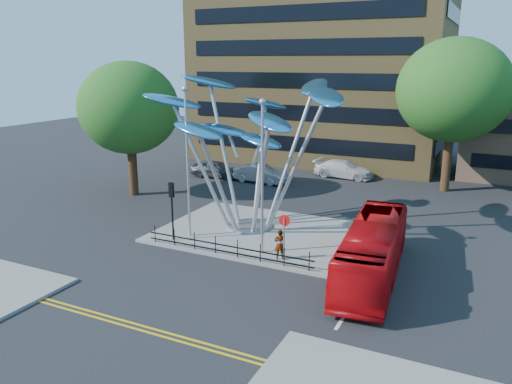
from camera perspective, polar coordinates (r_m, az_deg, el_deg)
The scene contains 18 objects.
ground at distance 25.33m, azimuth -3.28°, elevation -9.22°, with size 120.00×120.00×0.00m, color black.
traffic_island at distance 30.69m, azimuth 0.54°, elevation -4.66°, with size 12.00×9.00×0.15m, color slate.
double_yellow_near at distance 20.88m, azimuth -11.60°, elevation -15.09°, with size 40.00×0.12×0.01m, color gold.
double_yellow_far at distance 20.67m, azimuth -12.12°, elevation -15.44°, with size 40.00×0.12×0.01m, color gold.
brick_tower at distance 55.17m, azimuth 7.90°, elevation 19.57°, with size 25.00×15.00×30.00m, color olive.
tree_right at distance 42.35m, azimuth 21.68°, elevation 10.72°, with size 8.80×8.80×12.11m.
tree_left at distance 39.56m, azimuth -14.32°, elevation 9.27°, with size 7.60×7.60×10.32m.
leaf_sculpture at distance 30.21m, azimuth -0.72°, elevation 8.29°, with size 12.72×9.54×9.51m.
street_lamp_left at distance 28.91m, azimuth -7.88°, elevation 4.82°, with size 0.36×0.36×8.80m.
street_lamp_right at distance 26.10m, azimuth 0.72°, elevation 3.30°, with size 0.36×0.36×8.30m.
traffic_light_island at distance 28.99m, azimuth -9.61°, elevation -0.79°, with size 0.28×0.18×3.42m.
no_entry_sign_island at distance 25.96m, azimuth 3.25°, elevation -4.30°, with size 0.60×0.10×2.45m.
pedestrian_railing_front at distance 26.94m, azimuth -3.40°, elevation -6.44°, with size 10.00×0.06×1.00m.
red_bus at distance 24.93m, azimuth 13.20°, elevation -6.54°, with size 2.35×10.05×2.80m, color #AD080C.
pedestrian at distance 26.32m, azimuth 2.73°, elevation -6.01°, with size 0.59×0.39×1.61m, color gray.
parked_car_left at distance 45.37m, azimuth -4.61°, elevation 2.65°, with size 1.85×4.59×1.56m, color #3D4145.
parked_car_mid at distance 43.28m, azimuth 0.52°, elevation 2.10°, with size 1.65×4.74×1.56m, color #9C9EA4.
parked_car_right at distance 45.82m, azimuth 10.00°, elevation 2.59°, with size 2.18×5.36×1.56m, color silver.
Camera 1 is at (11.37, -20.15, 10.31)m, focal length 35.00 mm.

